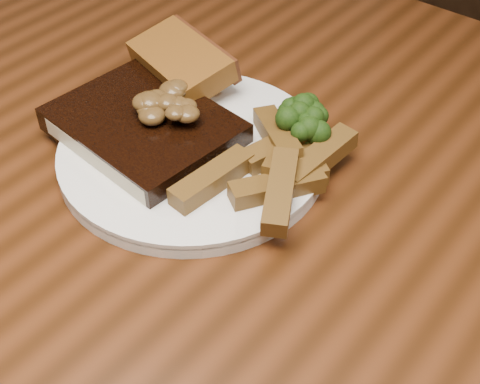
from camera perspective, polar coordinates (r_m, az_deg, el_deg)
The scene contains 8 objects.
dining_table at distance 0.65m, azimuth 0.94°, elevation -8.14°, with size 1.60×0.90×0.75m.
plate at distance 0.64m, azimuth -4.04°, elevation 3.26°, with size 0.25×0.25×0.01m, color white.
steak at distance 0.64m, azimuth -8.21°, elevation 5.53°, with size 0.17×0.13×0.02m, color black.
steak_bone at distance 0.62m, azimuth -11.90°, elevation 2.67°, with size 0.15×0.01×0.02m, color #C1B695.
mushroom_pile at distance 0.63m, azimuth -7.36°, elevation 7.69°, with size 0.07×0.07×0.03m, color brown, non-canonical shape.
garlic_bread at distance 0.71m, azimuth -4.98°, elevation 9.70°, with size 0.11×0.06×0.02m, color brown.
potato_wedges at distance 0.60m, azimuth 2.10°, elevation 2.86°, with size 0.11×0.11×0.02m, color brown, non-canonical shape.
broccoli_cluster at distance 0.63m, azimuth 5.00°, elevation 5.48°, with size 0.07×0.07×0.04m, color #1F390C, non-canonical shape.
Camera 1 is at (0.24, -0.32, 1.16)m, focal length 50.00 mm.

